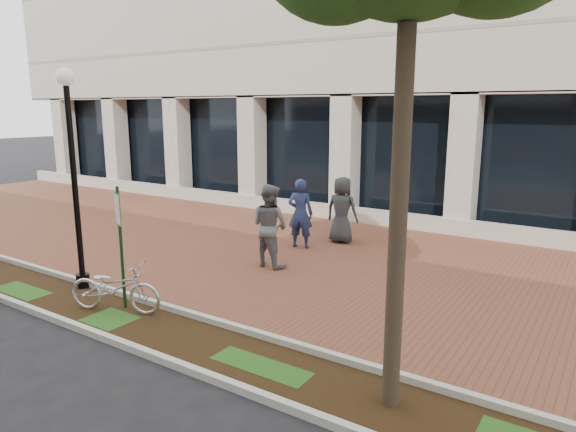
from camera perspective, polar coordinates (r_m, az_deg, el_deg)
The scene contains 11 objects.
ground at distance 13.06m, azimuth 4.09°, elevation -4.94°, with size 120.00×120.00×0.00m, color black.
brick_plaza at distance 13.06m, azimuth 4.09°, elevation -4.92°, with size 40.00×9.00×0.01m, color brown.
planting_strip at distance 9.14m, azimuth -12.75°, elevation -12.82°, with size 40.00×1.50×0.01m, color black.
curb_plaza_side at distance 9.60m, azimuth -9.49°, elevation -11.08°, with size 40.00×0.12×0.12m, color #B4B5AB.
curb_street_side at distance 8.67m, azimuth -16.43°, elevation -14.04°, with size 40.00×0.12×0.12m, color #B4B5AB.
parking_sign at distance 10.09m, azimuth -18.22°, elevation -1.68°, with size 0.34×0.07×2.37m.
lamppost at distance 11.42m, azimuth -22.75°, elevation 4.91°, with size 0.36×0.36×4.56m.
locked_bicycle at distance 10.24m, azimuth -18.66°, elevation -7.54°, with size 0.64×1.84×0.96m, color silver.
pedestrian_left at distance 13.98m, azimuth 1.38°, elevation 0.27°, with size 0.70×0.46×1.92m, color #1E284D.
pedestrian_mid at distance 12.33m, azimuth -2.05°, elevation -1.08°, with size 0.98×0.76×2.02m, color slate.
pedestrian_right at distance 14.61m, azimuth 6.01°, elevation 0.67°, with size 0.92×0.60×1.89m, color #2A2A2F.
Camera 1 is at (6.09, -10.91, 3.79)m, focal length 32.00 mm.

